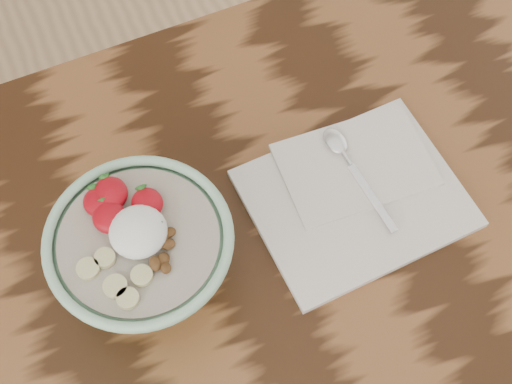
{
  "coord_description": "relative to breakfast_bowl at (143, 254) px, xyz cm",
  "views": [
    {
      "loc": [
        -12.33,
        -23.92,
        155.68
      ],
      "look_at": [
        2.31,
        9.18,
        87.1
      ],
      "focal_mm": 50.0,
      "sensor_mm": 36.0,
      "label": 1
    }
  ],
  "objects": [
    {
      "name": "table",
      "position": [
        11.32,
        -9.58,
        -16.34
      ],
      "size": [
        160.0,
        90.0,
        75.0
      ],
      "color": "black",
      "rests_on": "ground"
    },
    {
      "name": "breakfast_bowl",
      "position": [
        0.0,
        0.0,
        0.0
      ],
      "size": [
        20.59,
        20.59,
        14.01
      ],
      "rotation": [
        0.0,
        0.0,
        -0.35
      ],
      "color": "#9ACFAA",
      "rests_on": "table"
    },
    {
      "name": "napkin",
      "position": [
        27.68,
        0.13,
        -6.37
      ],
      "size": [
        26.76,
        22.09,
        1.6
      ],
      "rotation": [
        0.0,
        0.0,
        0.04
      ],
      "color": "silver",
      "rests_on": "table"
    },
    {
      "name": "spoon",
      "position": [
        28.37,
        4.86,
        -5.08
      ],
      "size": [
        3.04,
        16.68,
        0.87
      ],
      "rotation": [
        0.0,
        0.0,
        0.06
      ],
      "color": "silver",
      "rests_on": "napkin"
    }
  ]
}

